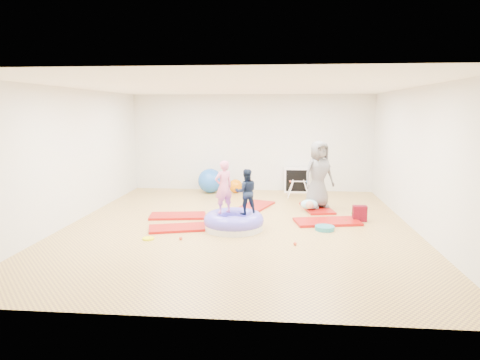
{
  "coord_description": "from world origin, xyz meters",
  "views": [
    {
      "loc": [
        0.81,
        -8.49,
        2.34
      ],
      "look_at": [
        0.0,
        0.3,
        0.9
      ],
      "focal_mm": 32.0,
      "sensor_mm": 36.0,
      "label": 1
    }
  ],
  "objects": [
    {
      "name": "child_navy",
      "position": [
        0.17,
        -0.22,
        0.8
      ],
      "size": [
        0.5,
        0.43,
        0.91
      ],
      "primitive_type": "imported",
      "rotation": [
        0.0,
        0.0,
        3.35
      ],
      "color": "black",
      "rests_on": "inflatable_cushion"
    },
    {
      "name": "ball_pit_balls",
      "position": [
        0.9,
        0.23,
        0.03
      ],
      "size": [
        3.52,
        3.01,
        0.06
      ],
      "color": "#F5FF03",
      "rests_on": "ground"
    },
    {
      "name": "exercise_ball_orange",
      "position": [
        -0.42,
        3.5,
        0.2
      ],
      "size": [
        0.39,
        0.39,
        0.39
      ],
      "primitive_type": "sphere",
      "color": "#D86C00",
      "rests_on": "ground"
    },
    {
      "name": "backpack",
      "position": [
        2.54,
        0.6,
        0.17
      ],
      "size": [
        0.29,
        0.18,
        0.33
      ],
      "primitive_type": "cube",
      "rotation": [
        0.0,
        0.0,
        0.01
      ],
      "color": "#A8051E",
      "rests_on": "ground"
    },
    {
      "name": "adult_caregiver",
      "position": [
        1.75,
        1.65,
        0.84
      ],
      "size": [
        0.92,
        0.82,
        1.58
      ],
      "primitive_type": "imported",
      "rotation": [
        0.0,
        0.0,
        0.51
      ],
      "color": "#5E5E5E",
      "rests_on": "gym_mat_rear_right"
    },
    {
      "name": "child_pink",
      "position": [
        -0.29,
        -0.16,
        0.88
      ],
      "size": [
        0.46,
        0.44,
        1.06
      ],
      "primitive_type": "imported",
      "rotation": [
        0.0,
        0.0,
        3.79
      ],
      "color": "pink",
      "rests_on": "inflatable_cushion"
    },
    {
      "name": "gym_mat_front_left",
      "position": [
        -1.17,
        -0.38,
        0.02
      ],
      "size": [
        1.28,
        0.89,
        0.05
      ],
      "primitive_type": "cube",
      "rotation": [
        0.0,
        0.0,
        0.28
      ],
      "color": "#A50414",
      "rests_on": "ground"
    },
    {
      "name": "infant_play_gym",
      "position": [
        1.34,
        2.99,
        0.31
      ],
      "size": [
        0.6,
        0.57,
        0.46
      ],
      "rotation": [
        0.0,
        0.0,
        0.05
      ],
      "color": "white",
      "rests_on": "ground"
    },
    {
      "name": "infant",
      "position": [
        1.53,
        1.37,
        0.17
      ],
      "size": [
        0.4,
        0.4,
        0.23
      ],
      "color": "#98DEF5",
      "rests_on": "gym_mat_rear_right"
    },
    {
      "name": "gym_mat_rear_right",
      "position": [
        1.73,
        1.62,
        0.02
      ],
      "size": [
        0.8,
        1.27,
        0.05
      ],
      "primitive_type": "cube",
      "rotation": [
        0.0,
        0.0,
        1.75
      ],
      "color": "#A50414",
      "rests_on": "ground"
    },
    {
      "name": "inflatable_cushion",
      "position": [
        -0.07,
        -0.29,
        0.15
      ],
      "size": [
        1.2,
        1.2,
        0.38
      ],
      "rotation": [
        0.0,
        0.0,
        0.1
      ],
      "color": "silver",
      "rests_on": "ground"
    },
    {
      "name": "gym_mat_mid_left",
      "position": [
        -1.42,
        0.58,
        0.03
      ],
      "size": [
        1.29,
        0.79,
        0.05
      ],
      "primitive_type": "cube",
      "rotation": [
        0.0,
        0.0,
        0.15
      ],
      "color": "#A50414",
      "rests_on": "ground"
    },
    {
      "name": "yellow_toy",
      "position": [
        -1.56,
        -1.11,
        0.02
      ],
      "size": [
        0.22,
        0.22,
        0.03
      ],
      "primitive_type": "cylinder",
      "color": "#F5FF03",
      "rests_on": "ground"
    },
    {
      "name": "balance_disc",
      "position": [
        1.73,
        -0.19,
        0.04
      ],
      "size": [
        0.38,
        0.38,
        0.08
      ],
      "primitive_type": "cylinder",
      "color": "teal",
      "rests_on": "ground"
    },
    {
      "name": "exercise_ball_blue",
      "position": [
        -1.15,
        3.46,
        0.35
      ],
      "size": [
        0.7,
        0.7,
        0.7
      ],
      "primitive_type": "sphere",
      "color": "blue",
      "rests_on": "ground"
    },
    {
      "name": "room",
      "position": [
        0.0,
        0.0,
        1.4
      ],
      "size": [
        7.01,
        8.01,
        2.81
      ],
      "color": "gold",
      "rests_on": "ground"
    },
    {
      "name": "cube_shelf",
      "position": [
        1.32,
        3.79,
        0.36
      ],
      "size": [
        0.71,
        0.35,
        0.71
      ],
      "color": "white",
      "rests_on": "ground"
    },
    {
      "name": "gym_mat_center_back",
      "position": [
        0.25,
        1.75,
        0.02
      ],
      "size": [
        0.95,
        1.31,
        0.05
      ],
      "primitive_type": "cube",
      "rotation": [
        0.0,
        0.0,
        1.23
      ],
      "color": "#A50414",
      "rests_on": "ground"
    },
    {
      "name": "gym_mat_right",
      "position": [
        1.84,
        0.37,
        0.03
      ],
      "size": [
        1.44,
        0.92,
        0.06
      ],
      "primitive_type": "cube",
      "rotation": [
        0.0,
        0.0,
        0.2
      ],
      "color": "#A50414",
      "rests_on": "ground"
    }
  ]
}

